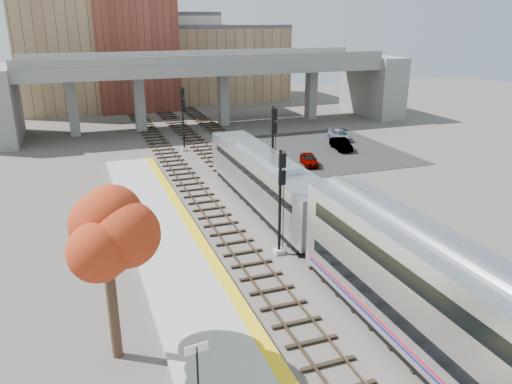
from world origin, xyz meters
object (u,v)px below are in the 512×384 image
object	(u,v)px
locomotive	(266,179)
car_b	(341,144)
signal_mast_near	(280,206)
signal_mast_far	(183,120)
tree	(105,235)
car_a	(309,159)
car_c	(340,135)
signal_mast_mid	(273,150)
coach	(504,353)

from	to	relation	value
locomotive	car_b	distance (m)	19.46
signal_mast_near	signal_mast_far	world-z (taller)	signal_mast_far
signal_mast_far	tree	xyz separation A→B (m)	(-10.28, -33.25, 2.24)
tree	car_a	xyz separation A→B (m)	(20.48, 23.45, -5.00)
signal_mast_near	car_c	size ratio (longest dim) A/B	1.67
signal_mast_near	car_c	distance (m)	31.35
signal_mast_near	signal_mast_mid	distance (m)	12.02
coach	signal_mast_far	xyz separation A→B (m)	(-2.10, 41.56, 0.60)
signal_mast_near	car_c	bearing A→B (deg)	54.08
signal_mast_mid	tree	world-z (taller)	tree
signal_mast_far	car_a	xyz separation A→B (m)	(10.20, -9.81, -2.76)
tree	car_b	size ratio (longest dim) A/B	1.95
locomotive	signal_mast_mid	bearing A→B (deg)	60.86
signal_mast_near	car_b	world-z (taller)	signal_mast_near
signal_mast_far	car_b	size ratio (longest dim) A/B	1.77
locomotive	car_b	world-z (taller)	locomotive
tree	car_c	world-z (taller)	tree
tree	car_b	distance (m)	38.58
signal_mast_far	car_b	distance (m)	17.26
locomotive	car_c	bearing A→B (deg)	47.31
signal_mast_near	tree	xyz separation A→B (m)	(-10.28, -6.59, 2.48)
locomotive	coach	size ratio (longest dim) A/B	0.76
coach	tree	xyz separation A→B (m)	(-12.38, 8.31, 2.84)
signal_mast_far	car_a	distance (m)	14.42
locomotive	tree	world-z (taller)	tree
coach	car_b	bearing A→B (deg)	68.73
signal_mast_far	car_c	world-z (taller)	signal_mast_far
signal_mast_far	tree	world-z (taller)	tree
signal_mast_mid	signal_mast_near	bearing A→B (deg)	-109.95
signal_mast_near	signal_mast_far	bearing A→B (deg)	90.00
car_b	signal_mast_far	bearing A→B (deg)	169.09
coach	signal_mast_near	world-z (taller)	signal_mast_near
signal_mast_near	car_a	size ratio (longest dim) A/B	1.88
signal_mast_near	signal_mast_mid	xyz separation A→B (m)	(4.10, 11.29, 0.34)
signal_mast_far	signal_mast_mid	bearing A→B (deg)	-75.06
coach	car_b	size ratio (longest dim) A/B	6.42
car_b	car_c	distance (m)	4.75
car_b	signal_mast_mid	bearing A→B (deg)	-132.64
coach	signal_mast_far	world-z (taller)	signal_mast_far
car_b	car_a	bearing A→B (deg)	-136.17
car_b	tree	bearing A→B (deg)	-125.50
signal_mast_near	car_b	xyz separation A→B (m)	(16.11, 21.11, -2.48)
car_b	car_c	size ratio (longest dim) A/B	0.99
coach	car_b	world-z (taller)	coach
coach	tree	bearing A→B (deg)	146.12
signal_mast_near	signal_mast_far	size ratio (longest dim) A/B	0.95
locomotive	signal_mast_far	world-z (taller)	signal_mast_far
signal_mast_mid	coach	bearing A→B (deg)	-94.37
signal_mast_far	tree	size ratio (longest dim) A/B	0.91
signal_mast_near	car_a	bearing A→B (deg)	58.82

